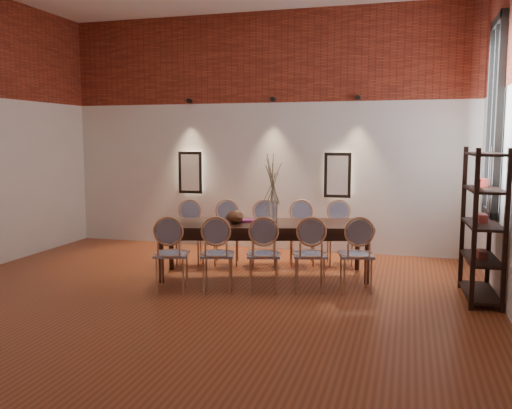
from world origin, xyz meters
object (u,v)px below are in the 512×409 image
(chair_far_c, at_px, (264,233))
(chair_near_d, at_px, (310,254))
(chair_far_d, at_px, (302,234))
(vase, at_px, (272,212))
(book, at_px, (247,221))
(chair_near_b, at_px, (218,254))
(chair_far_b, at_px, (226,233))
(chair_far_a, at_px, (189,233))
(bowl, at_px, (235,217))
(chair_near_a, at_px, (172,254))
(chair_near_c, at_px, (264,254))
(dining_table, at_px, (264,250))
(chair_near_e, at_px, (356,255))
(shelving_rack, at_px, (483,224))
(chair_far_e, at_px, (340,234))

(chair_far_c, bearing_deg, chair_near_d, 111.16)
(chair_far_d, xyz_separation_m, vase, (-0.25, -0.83, 0.43))
(chair_near_d, bearing_deg, book, 134.14)
(chair_near_b, distance_m, chair_far_b, 1.48)
(chair_far_a, xyz_separation_m, bowl, (0.93, -0.57, 0.37))
(chair_near_a, relative_size, chair_far_d, 1.00)
(chair_near_b, height_order, chair_near_c, same)
(chair_far_d, bearing_deg, chair_near_a, 40.74)
(chair_near_b, bearing_deg, dining_table, 52.26)
(chair_far_b, bearing_deg, chair_near_e, 139.26)
(chair_near_b, bearing_deg, chair_near_e, -0.00)
(chair_near_d, bearing_deg, shelving_rack, -8.22)
(chair_near_b, bearing_deg, bowl, 75.62)
(bowl, distance_m, book, 0.23)
(chair_far_c, bearing_deg, chair_far_e, -180.00)
(chair_near_c, distance_m, chair_far_b, 1.59)
(chair_near_d, xyz_separation_m, chair_far_a, (-2.04, 1.00, 0.00))
(chair_near_d, bearing_deg, vase, 121.70)
(chair_near_d, height_order, chair_far_a, same)
(chair_far_d, bearing_deg, chair_near_e, 111.16)
(chair_near_e, bearing_deg, chair_near_c, 180.00)
(chair_far_c, height_order, chair_far_e, same)
(dining_table, height_order, chair_near_e, chair_near_e)
(dining_table, distance_m, chair_near_e, 1.37)
(shelving_rack, bearing_deg, bowl, 174.12)
(chair_near_a, distance_m, chair_near_e, 2.29)
(bowl, bearing_deg, chair_near_a, -122.67)
(chair_far_b, bearing_deg, chair_far_c, -180.00)
(chair_near_d, relative_size, chair_near_e, 1.00)
(chair_near_c, distance_m, chair_far_e, 1.87)
(vase, height_order, shelving_rack, shelving_rack)
(vase, height_order, book, vase)
(chair_near_e, bearing_deg, shelving_rack, -11.46)
(chair_near_c, height_order, chair_near_e, same)
(vase, relative_size, shelving_rack, 0.17)
(chair_far_e, bearing_deg, bowl, 27.13)
(chair_near_c, distance_m, vase, 0.86)
(bowl, distance_m, shelving_rack, 3.13)
(chair_near_e, relative_size, bowl, 3.92)
(vase, bearing_deg, chair_far_b, 147.64)
(chair_far_a, distance_m, chair_far_e, 2.29)
(chair_near_a, xyz_separation_m, chair_near_e, (2.22, 0.58, 0.00))
(chair_far_d, bearing_deg, chair_near_c, 68.84)
(chair_far_d, distance_m, shelving_rack, 2.70)
(dining_table, distance_m, chair_near_d, 0.94)
(dining_table, xyz_separation_m, chair_far_d, (0.37, 0.86, 0.09))
(chair_far_e, relative_size, vase, 3.13)
(chair_near_b, relative_size, chair_near_c, 1.00)
(chair_near_a, relative_size, bowl, 3.92)
(chair_near_e, bearing_deg, chair_far_e, 90.00)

